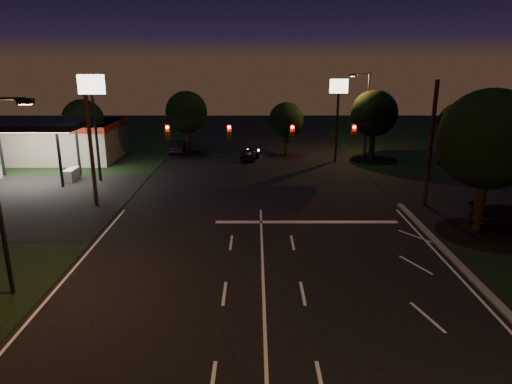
{
  "coord_description": "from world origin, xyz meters",
  "views": [
    {
      "loc": [
        -0.37,
        -16.77,
        10.36
      ],
      "look_at": [
        -0.34,
        8.32,
        3.0
      ],
      "focal_mm": 32.0,
      "sensor_mm": 36.0,
      "label": 1
    }
  ],
  "objects_px": {
    "tree_right_near": "(488,140)",
    "car_oncoming_a": "(250,154)",
    "utility_pole_right": "(424,206)",
    "car_oncoming_b": "(180,146)"
  },
  "relations": [
    {
      "from": "utility_pole_right",
      "to": "car_oncoming_b",
      "type": "distance_m",
      "value": 28.9
    },
    {
      "from": "utility_pole_right",
      "to": "car_oncoming_b",
      "type": "height_order",
      "value": "utility_pole_right"
    },
    {
      "from": "tree_right_near",
      "to": "car_oncoming_b",
      "type": "height_order",
      "value": "tree_right_near"
    },
    {
      "from": "tree_right_near",
      "to": "car_oncoming_a",
      "type": "xyz_separation_m",
      "value": [
        -14.53,
        20.54,
        -5.05
      ]
    },
    {
      "from": "tree_right_near",
      "to": "car_oncoming_b",
      "type": "xyz_separation_m",
      "value": [
        -22.53,
        24.68,
        -4.93
      ]
    },
    {
      "from": "utility_pole_right",
      "to": "tree_right_near",
      "type": "height_order",
      "value": "tree_right_near"
    },
    {
      "from": "tree_right_near",
      "to": "car_oncoming_a",
      "type": "relative_size",
      "value": 2.39
    },
    {
      "from": "tree_right_near",
      "to": "car_oncoming_a",
      "type": "distance_m",
      "value": 25.66
    },
    {
      "from": "utility_pole_right",
      "to": "tree_right_near",
      "type": "distance_m",
      "value": 7.61
    },
    {
      "from": "tree_right_near",
      "to": "car_oncoming_a",
      "type": "bearing_deg",
      "value": 125.27
    }
  ]
}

